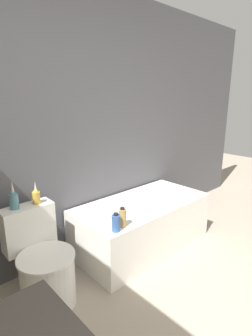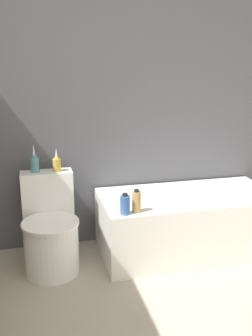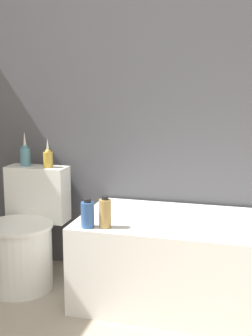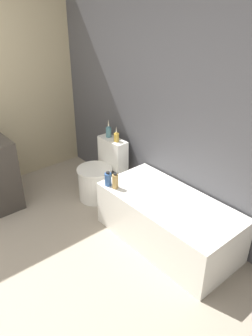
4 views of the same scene
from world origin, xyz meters
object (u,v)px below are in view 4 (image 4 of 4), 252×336
at_px(vase_gold, 109,131).
at_px(shampoo_bottle_short, 115,181).
at_px(shampoo_bottle_tall, 108,179).
at_px(bathtub, 168,220).
at_px(vase_silver, 116,136).
at_px(toilet, 100,175).

height_order(vase_gold, shampoo_bottle_short, vase_gold).
bearing_deg(shampoo_bottle_tall, bathtub, 25.09).
xyz_separation_m(vase_gold, vase_silver, (0.17, -0.01, -0.01)).
distance_m(toilet, shampoo_bottle_tall, 0.66).
distance_m(vase_gold, shampoo_bottle_tall, 0.83).
xyz_separation_m(toilet, vase_silver, (0.09, 0.21, 0.50)).
bearing_deg(shampoo_bottle_short, toilet, 158.75).
xyz_separation_m(bathtub, shampoo_bottle_short, (-0.53, -0.27, 0.33)).
bearing_deg(vase_silver, shampoo_bottle_short, -39.98).
relative_size(vase_gold, vase_silver, 1.20).
distance_m(vase_gold, shampoo_bottle_short, 0.88).
bearing_deg(shampoo_bottle_short, vase_gold, 146.77).
distance_m(bathtub, shampoo_bottle_tall, 0.76).
distance_m(vase_silver, shampoo_bottle_tall, 0.69).
distance_m(shampoo_bottle_tall, shampoo_bottle_short, 0.10).
xyz_separation_m(vase_silver, shampoo_bottle_tall, (0.45, -0.48, -0.22)).
xyz_separation_m(bathtub, vase_silver, (-1.07, 0.19, 0.54)).
relative_size(bathtub, shampoo_bottle_tall, 9.11).
bearing_deg(vase_gold, bathtub, -9.27).
bearing_deg(vase_silver, vase_gold, 175.27).
height_order(vase_silver, shampoo_bottle_tall, vase_silver).
bearing_deg(vase_silver, shampoo_bottle_tall, -46.83).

